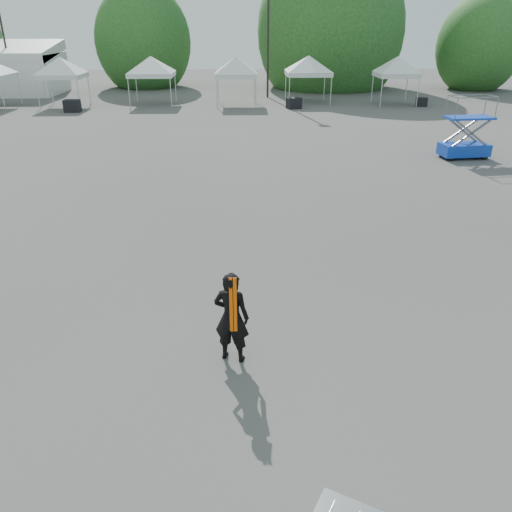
{
  "coord_description": "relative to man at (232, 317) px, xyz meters",
  "views": [
    {
      "loc": [
        0.62,
        -10.05,
        5.39
      ],
      "look_at": [
        0.92,
        -1.28,
        1.3
      ],
      "focal_mm": 35.0,
      "sensor_mm": 36.0,
      "label": 1
    }
  ],
  "objects": [
    {
      "name": "ground",
      "position": [
        -0.45,
        2.77,
        -0.85
      ],
      "size": [
        120.0,
        120.0,
        0.0
      ],
      "primitive_type": "plane",
      "color": "#474442",
      "rests_on": "ground"
    },
    {
      "name": "light_pole_west",
      "position": [
        -18.45,
        36.77,
        4.92
      ],
      "size": [
        0.6,
        0.25,
        10.3
      ],
      "color": "black",
      "rests_on": "ground"
    },
    {
      "name": "light_pole_east",
      "position": [
        2.55,
        34.77,
        4.66
      ],
      "size": [
        0.6,
        0.25,
        9.8
      ],
      "color": "black",
      "rests_on": "ground"
    },
    {
      "name": "tree_mid_w",
      "position": [
        -8.45,
        42.77,
        3.08
      ],
      "size": [
        4.16,
        4.16,
        6.33
      ],
      "color": "#382314",
      "rests_on": "ground"
    },
    {
      "name": "tree_mid_e",
      "position": [
        8.55,
        41.77,
        3.99
      ],
      "size": [
        5.12,
        5.12,
        7.79
      ],
      "color": "#382314",
      "rests_on": "ground"
    },
    {
      "name": "tree_far_e",
      "position": [
        21.55,
        39.77,
        2.77
      ],
      "size": [
        3.84,
        3.84,
        5.84
      ],
      "color": "#382314",
      "rests_on": "ground"
    },
    {
      "name": "tent_c",
      "position": [
        -12.26,
        30.45,
        2.21
      ],
      "size": [
        4.2,
        4.2,
        3.88
      ],
      "color": "silver",
      "rests_on": "ground"
    },
    {
      "name": "tent_d",
      "position": [
        -6.07,
        31.26,
        2.21
      ],
      "size": [
        4.45,
        4.45,
        3.88
      ],
      "color": "silver",
      "rests_on": "ground"
    },
    {
      "name": "tent_e",
      "position": [
        0.04,
        30.45,
        2.21
      ],
      "size": [
        4.15,
        4.15,
        3.88
      ],
      "color": "silver",
      "rests_on": "ground"
    },
    {
      "name": "tent_f",
      "position": [
        5.38,
        31.76,
        2.21
      ],
      "size": [
        4.56,
        4.56,
        3.88
      ],
      "color": "silver",
      "rests_on": "ground"
    },
    {
      "name": "tent_g",
      "position": [
        11.58,
        30.43,
        2.21
      ],
      "size": [
        3.97,
        3.97,
        3.88
      ],
      "color": "silver",
      "rests_on": "ground"
    },
    {
      "name": "man",
      "position": [
        0.0,
        0.0,
        0.0
      ],
      "size": [
        0.71,
        0.57,
        1.7
      ],
      "rotation": [
        0.0,
        0.0,
        2.85
      ],
      "color": "black",
      "rests_on": "ground"
    },
    {
      "name": "scissor_lift",
      "position": [
        10.08,
        14.29,
        0.49
      ],
      "size": [
        2.15,
        1.24,
        2.65
      ],
      "rotation": [
        0.0,
        0.0,
        0.11
      ],
      "color": "#0C38A8",
      "rests_on": "ground"
    },
    {
      "name": "crate_west",
      "position": [
        -11.03,
        27.85,
        -0.45
      ],
      "size": [
        1.05,
        0.83,
        0.79
      ],
      "primitive_type": "cube",
      "rotation": [
        0.0,
        0.0,
        0.03
      ],
      "color": "black",
      "rests_on": "ground"
    },
    {
      "name": "crate_mid",
      "position": [
        4.07,
        28.84,
        -0.48
      ],
      "size": [
        1.12,
        0.98,
        0.73
      ],
      "primitive_type": "cube",
      "rotation": [
        0.0,
        0.0,
        0.3
      ],
      "color": "black",
      "rests_on": "ground"
    },
    {
      "name": "crate_east",
      "position": [
        13.39,
        29.55,
        -0.54
      ],
      "size": [
        0.91,
        0.78,
        0.62
      ],
      "primitive_type": "cube",
      "rotation": [
        0.0,
        0.0,
        -0.23
      ],
      "color": "black",
      "rests_on": "ground"
    }
  ]
}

